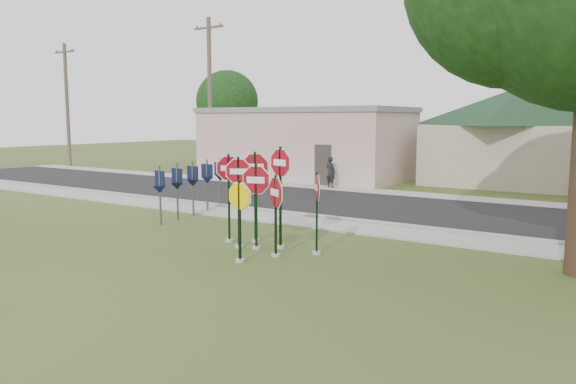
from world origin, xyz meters
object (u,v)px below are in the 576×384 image
Objects in this scene: stop_sign_center at (256,194)px; stop_sign_yellow at (240,212)px; pedestrian at (331,172)px; stop_sign_left at (239,190)px; utility_pole_near at (210,95)px.

stop_sign_yellow is at bearing -69.48° from stop_sign_center.
stop_sign_left is at bearing 122.39° from pedestrian.
stop_sign_left reaches higher than stop_sign_center.
stop_sign_left is at bearing -163.81° from stop_sign_center.
stop_sign_left reaches higher than stop_sign_yellow.
utility_pole_near is at bearing 133.47° from stop_sign_yellow.
stop_sign_left reaches higher than pedestrian.
pedestrian is at bearing -5.80° from utility_pole_near.
stop_sign_yellow reaches higher than pedestrian.
stop_sign_center is 0.26× the size of utility_pole_near.
stop_sign_center is 1.55× the size of pedestrian.
stop_sign_center is 13.77m from pedestrian.
utility_pole_near reaches higher than stop_sign_yellow.
utility_pole_near reaches higher than pedestrian.
stop_sign_yellow is at bearing -46.53° from utility_pole_near.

